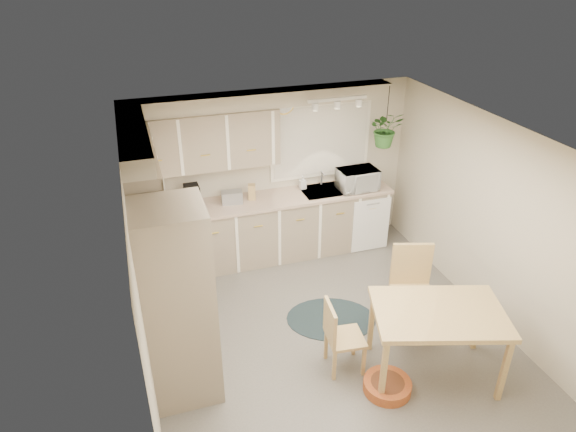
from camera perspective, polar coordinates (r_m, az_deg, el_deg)
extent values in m
plane|color=#66615A|center=(6.27, 4.12, -12.57)|extent=(4.20, 4.20, 0.00)
plane|color=white|center=(5.05, 5.05, 8.59)|extent=(4.20, 4.20, 0.00)
cube|color=#BFB59E|center=(7.34, -1.63, 4.95)|extent=(4.00, 0.04, 2.40)
cube|color=#BFB59E|center=(4.12, 16.06, -17.54)|extent=(4.00, 0.04, 2.40)
cube|color=#BFB59E|center=(5.24, -16.32, -6.51)|extent=(0.04, 4.20, 2.40)
cube|color=#BFB59E|center=(6.52, 21.05, -0.13)|extent=(0.04, 4.20, 2.40)
cube|color=gray|center=(6.39, -13.21, -7.40)|extent=(0.60, 1.85, 0.90)
cube|color=gray|center=(7.36, -2.38, -1.49)|extent=(3.60, 0.60, 0.90)
cube|color=tan|center=(6.13, -13.59, -3.79)|extent=(0.64, 1.89, 0.04)
cube|color=tan|center=(7.13, -2.43, 1.76)|extent=(3.64, 0.64, 0.04)
cube|color=gray|center=(5.02, -12.10, -9.71)|extent=(0.65, 0.65, 2.10)
cube|color=silver|center=(5.05, -8.47, -9.13)|extent=(0.02, 0.56, 0.58)
cube|color=gray|center=(5.83, -16.01, 4.22)|extent=(0.35, 2.00, 0.75)
cube|color=gray|center=(6.75, -9.52, 8.19)|extent=(2.00, 0.35, 0.75)
cube|color=#BFB59E|center=(5.67, -16.90, 8.58)|extent=(0.30, 2.00, 0.20)
cube|color=#BFB59E|center=(6.79, -3.05, 12.84)|extent=(3.60, 0.30, 0.20)
cube|color=silver|center=(5.63, -12.91, -6.51)|extent=(0.52, 0.58, 0.02)
cube|color=silver|center=(5.39, -13.63, -2.55)|extent=(0.40, 0.60, 0.14)
cube|color=white|center=(7.38, 3.67, 8.37)|extent=(1.40, 0.02, 1.00)
cube|color=white|center=(7.39, 3.64, 8.40)|extent=(1.50, 0.02, 1.10)
cube|color=#95979C|center=(7.41, 4.26, 2.60)|extent=(0.70, 0.48, 0.10)
cube|color=silver|center=(7.61, 9.20, -1.02)|extent=(0.58, 0.02, 0.83)
cube|color=silver|center=(6.70, 5.51, 12.82)|extent=(0.80, 0.04, 0.04)
cylinder|color=#E7C051|center=(7.02, -0.47, 12.39)|extent=(0.30, 0.03, 0.30)
cube|color=tan|center=(5.69, 15.93, -13.36)|extent=(1.50, 1.22, 0.82)
cube|color=tan|center=(5.57, 6.41, -13.12)|extent=(0.43, 0.43, 0.84)
cube|color=tan|center=(6.12, 13.74, -8.33)|extent=(0.62, 0.62, 1.05)
ellipsoid|color=black|center=(6.43, 4.79, -11.31)|extent=(1.30, 1.13, 0.01)
cylinder|color=#A75A21|center=(5.64, 10.97, -18.04)|extent=(0.63, 0.63, 0.11)
imported|color=silver|center=(7.40, 7.74, 4.30)|extent=(0.56, 0.32, 0.37)
imported|color=silver|center=(7.40, 1.63, 3.36)|extent=(0.10, 0.20, 0.09)
imported|color=#316729|center=(7.34, 10.78, 9.08)|extent=(0.55, 0.59, 0.40)
cube|color=black|center=(6.89, -10.58, 2.04)|extent=(0.19, 0.24, 0.34)
cube|color=#95979C|center=(7.01, -6.25, 2.10)|extent=(0.30, 0.19, 0.17)
cube|color=tan|center=(7.09, -4.04, 2.69)|extent=(0.12, 0.12, 0.22)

